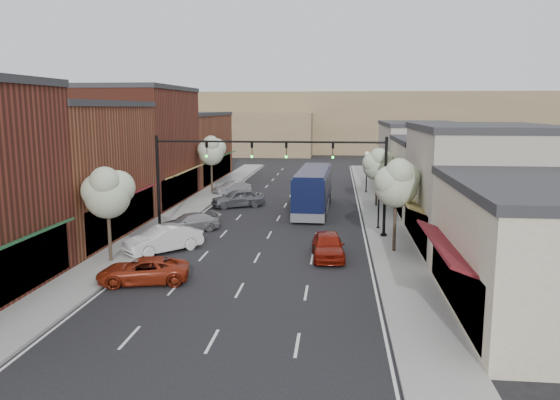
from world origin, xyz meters
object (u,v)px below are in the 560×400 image
(parked_car_a, at_px, (143,271))
(parked_car_d, at_px, (238,198))
(tree_right_far, at_px, (378,163))
(coach_bus, at_px, (313,189))
(lamp_post_far, at_px, (367,165))
(signal_mast_left, at_px, (190,169))
(tree_left_near, at_px, (108,191))
(parked_car_b, at_px, (163,239))
(tree_left_far, at_px, (211,150))
(parked_car_c, at_px, (189,223))
(parked_car_e, at_px, (232,188))
(signal_mast_right, at_px, (350,171))
(tree_right_near, at_px, (397,182))
(lamp_post_near, at_px, (379,190))
(red_hatchback, at_px, (328,245))

(parked_car_a, distance_m, parked_car_d, 22.05)
(tree_right_far, distance_m, coach_bus, 6.51)
(parked_car_a, bearing_deg, lamp_post_far, 144.38)
(signal_mast_left, distance_m, parked_car_a, 12.02)
(tree_left_near, relative_size, parked_car_b, 1.15)
(tree_left_far, bearing_deg, parked_car_c, -82.56)
(parked_car_c, bearing_deg, tree_left_far, 155.54)
(tree_right_far, distance_m, tree_left_near, 25.99)
(coach_bus, height_order, parked_car_e, coach_bus)
(parked_car_c, bearing_deg, signal_mast_left, 1.38)
(signal_mast_right, xyz_separation_m, parked_car_d, (-9.82, 10.69, -3.80))
(tree_right_near, distance_m, lamp_post_near, 6.74)
(lamp_post_far, bearing_deg, tree_right_near, -88.70)
(tree_right_near, height_order, parked_car_e, tree_right_near)
(lamp_post_near, bearing_deg, signal_mast_left, -169.44)
(lamp_post_far, xyz_separation_m, parked_car_b, (-13.83, -25.27, -2.19))
(lamp_post_far, distance_m, parked_car_c, 23.96)
(tree_right_near, xyz_separation_m, coach_bus, (-5.65, 13.54, -2.54))
(tree_left_far, xyz_separation_m, parked_car_d, (4.05, -7.25, -3.78))
(parked_car_e, bearing_deg, tree_right_near, -11.44)
(parked_car_e, bearing_deg, parked_car_b, -44.20)
(signal_mast_right, bearing_deg, lamp_post_near, 48.95)
(tree_left_far, distance_m, parked_car_d, 9.13)
(lamp_post_far, xyz_separation_m, coach_bus, (-5.11, -10.52, -1.09))
(tree_left_near, bearing_deg, tree_left_far, 90.00)
(tree_right_far, bearing_deg, tree_left_near, -129.69)
(signal_mast_left, xyz_separation_m, coach_bus, (8.32, 9.48, -2.71))
(red_hatchback, distance_m, parked_car_a, 10.97)
(parked_car_b, bearing_deg, signal_mast_left, 128.36)
(parked_car_a, height_order, parked_car_b, parked_car_b)
(tree_right_far, bearing_deg, parked_car_e, 156.73)
(signal_mast_right, height_order, lamp_post_far, signal_mast_right)
(tree_left_near, distance_m, parked_car_c, 9.59)
(signal_mast_right, distance_m, tree_left_near, 16.05)
(coach_bus, bearing_deg, signal_mast_left, -129.42)
(parked_car_a, bearing_deg, coach_bus, 146.20)
(parked_car_d, bearing_deg, lamp_post_near, 27.69)
(parked_car_e, bearing_deg, parked_car_a, -42.54)
(tree_left_near, bearing_deg, tree_right_far, 50.31)
(signal_mast_left, distance_m, tree_left_far, 18.14)
(parked_car_c, bearing_deg, parked_car_e, 148.81)
(tree_right_near, height_order, parked_car_b, tree_right_near)
(tree_right_far, relative_size, lamp_post_far, 1.22)
(red_hatchback, height_order, parked_car_b, parked_car_b)
(parked_car_c, bearing_deg, parked_car_d, 138.17)
(signal_mast_right, height_order, tree_right_far, signal_mast_right)
(red_hatchback, bearing_deg, lamp_post_far, 78.14)
(parked_car_d, distance_m, parked_car_e, 7.77)
(tree_left_near, bearing_deg, tree_right_near, 13.55)
(parked_car_a, relative_size, parked_car_e, 1.16)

